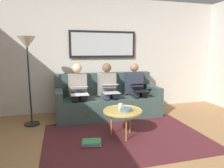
# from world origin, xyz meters

# --- Properties ---
(wall_rear) EXTENTS (6.00, 0.12, 2.60)m
(wall_rear) POSITION_xyz_m (0.00, -2.60, 1.30)
(wall_rear) COLOR beige
(wall_rear) RESTS_ON ground_plane
(area_rug) EXTENTS (2.60, 1.80, 0.01)m
(area_rug) POSITION_xyz_m (0.00, -0.85, 0.00)
(area_rug) COLOR #4C1E23
(area_rug) RESTS_ON ground_plane
(couch) EXTENTS (2.20, 0.90, 0.90)m
(couch) POSITION_xyz_m (0.00, -2.12, 0.31)
(couch) COLOR #384C47
(couch) RESTS_ON ground_plane
(framed_mirror) EXTENTS (1.54, 0.05, 0.61)m
(framed_mirror) POSITION_xyz_m (0.00, -2.51, 1.55)
(framed_mirror) COLOR black
(coffee_table) EXTENTS (0.64, 0.64, 0.45)m
(coffee_table) POSITION_xyz_m (0.04, -0.90, 0.43)
(coffee_table) COLOR tan
(coffee_table) RESTS_ON ground_plane
(cup) EXTENTS (0.07, 0.07, 0.09)m
(cup) POSITION_xyz_m (0.04, -0.99, 0.49)
(cup) COLOR silver
(cup) RESTS_ON coffee_table
(bowl) EXTENTS (0.19, 0.19, 0.05)m
(bowl) POSITION_xyz_m (-0.00, -0.84, 0.47)
(bowl) COLOR slate
(bowl) RESTS_ON coffee_table
(person_left) EXTENTS (0.38, 0.58, 1.14)m
(person_left) POSITION_xyz_m (-0.64, -2.05, 0.61)
(person_left) COLOR #2D3342
(person_left) RESTS_ON couch
(laptop_black) EXTENTS (0.33, 0.38, 0.16)m
(laptop_black) POSITION_xyz_m (-0.64, -1.81, 0.63)
(laptop_black) COLOR black
(person_middle) EXTENTS (0.38, 0.58, 1.14)m
(person_middle) POSITION_xyz_m (0.00, -2.05, 0.61)
(person_middle) COLOR gray
(person_middle) RESTS_ON couch
(laptop_silver) EXTENTS (0.33, 0.39, 0.17)m
(laptop_silver) POSITION_xyz_m (0.00, -1.82, 0.63)
(laptop_silver) COLOR silver
(person_right) EXTENTS (0.38, 0.58, 1.14)m
(person_right) POSITION_xyz_m (0.64, -2.05, 0.61)
(person_right) COLOR gray
(person_right) RESTS_ON couch
(laptop_white) EXTENTS (0.34, 0.38, 0.16)m
(laptop_white) POSITION_xyz_m (0.64, -1.81, 0.63)
(laptop_white) COLOR white
(magazine_stack) EXTENTS (0.32, 0.27, 0.05)m
(magazine_stack) POSITION_xyz_m (0.59, -0.72, 0.03)
(magazine_stack) COLOR red
(magazine_stack) RESTS_ON ground_plane
(standing_lamp) EXTENTS (0.32, 0.32, 1.66)m
(standing_lamp) POSITION_xyz_m (1.55, -1.85, 1.37)
(standing_lamp) COLOR black
(standing_lamp) RESTS_ON ground_plane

